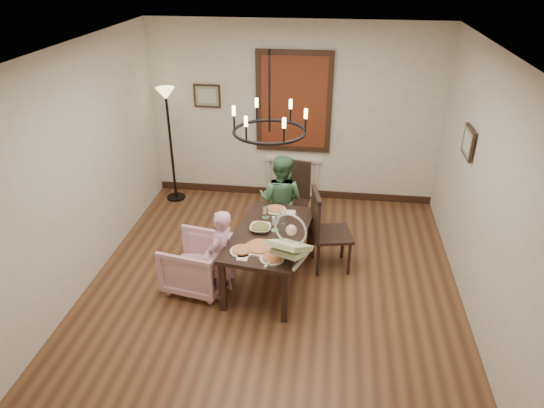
% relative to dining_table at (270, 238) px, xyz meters
% --- Properties ---
extents(room_shell, '(4.51, 5.00, 2.81)m').
position_rel_dining_table_xyz_m(room_shell, '(0.05, 0.24, 0.79)').
color(room_shell, brown).
rests_on(room_shell, ground).
extents(dining_table, '(1.03, 1.58, 0.69)m').
position_rel_dining_table_xyz_m(dining_table, '(0.00, 0.00, 0.00)').
color(dining_table, black).
rests_on(dining_table, room_shell).
extents(chair_far, '(0.55, 0.55, 1.07)m').
position_rel_dining_table_xyz_m(chair_far, '(0.13, 1.16, -0.07)').
color(chair_far, black).
rests_on(chair_far, room_shell).
extents(chair_right, '(0.57, 0.57, 1.09)m').
position_rel_dining_table_xyz_m(chair_right, '(0.73, 0.40, -0.06)').
color(chair_right, black).
rests_on(chair_right, room_shell).
extents(armchair, '(0.83, 0.81, 0.65)m').
position_rel_dining_table_xyz_m(armchair, '(-0.86, -0.23, -0.29)').
color(armchair, beige).
rests_on(armchair, room_shell).
extents(elderly_woman, '(0.31, 0.39, 0.93)m').
position_rel_dining_table_xyz_m(elderly_woman, '(-0.51, -0.35, -0.14)').
color(elderly_woman, '#E09EC1').
rests_on(elderly_woman, room_shell).
extents(seated_man, '(0.61, 0.53, 1.08)m').
position_rel_dining_table_xyz_m(seated_man, '(0.02, 0.92, -0.07)').
color(seated_man, '#46764E').
rests_on(seated_man, room_shell).
extents(baby_bouncer, '(0.57, 0.66, 0.36)m').
position_rel_dining_table_xyz_m(baby_bouncer, '(0.29, -0.50, 0.26)').
color(baby_bouncer, '#C0D290').
rests_on(baby_bouncer, dining_table).
extents(salad_bowl, '(0.30, 0.30, 0.07)m').
position_rel_dining_table_xyz_m(salad_bowl, '(-0.12, 0.02, 0.12)').
color(salad_bowl, white).
rests_on(salad_bowl, dining_table).
extents(pizza_platter, '(0.34, 0.34, 0.04)m').
position_rel_dining_table_xyz_m(pizza_platter, '(-0.07, -0.36, 0.10)').
color(pizza_platter, tan).
rests_on(pizza_platter, dining_table).
extents(drinking_glass, '(0.07, 0.07, 0.15)m').
position_rel_dining_table_xyz_m(drinking_glass, '(0.16, -0.02, 0.16)').
color(drinking_glass, silver).
rests_on(drinking_glass, dining_table).
extents(window_blinds, '(1.00, 0.03, 1.40)m').
position_rel_dining_table_xyz_m(window_blinds, '(0.05, 2.33, 0.99)').
color(window_blinds, maroon).
rests_on(window_blinds, room_shell).
extents(radiator, '(0.92, 0.12, 0.62)m').
position_rel_dining_table_xyz_m(radiator, '(0.05, 2.35, -0.26)').
color(radiator, silver).
rests_on(radiator, room_shell).
extents(picture_back, '(0.42, 0.03, 0.36)m').
position_rel_dining_table_xyz_m(picture_back, '(-1.30, 2.34, 1.04)').
color(picture_back, black).
rests_on(picture_back, room_shell).
extents(picture_right, '(0.03, 0.42, 0.36)m').
position_rel_dining_table_xyz_m(picture_right, '(2.26, 0.77, 1.04)').
color(picture_right, black).
rests_on(picture_right, room_shell).
extents(floor_lamp, '(0.30, 0.30, 1.80)m').
position_rel_dining_table_xyz_m(floor_lamp, '(-1.85, 2.02, 0.29)').
color(floor_lamp, black).
rests_on(floor_lamp, room_shell).
extents(chandelier, '(0.80, 0.80, 0.04)m').
position_rel_dining_table_xyz_m(chandelier, '(0.00, 0.00, 1.34)').
color(chandelier, black).
rests_on(chandelier, room_shell).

